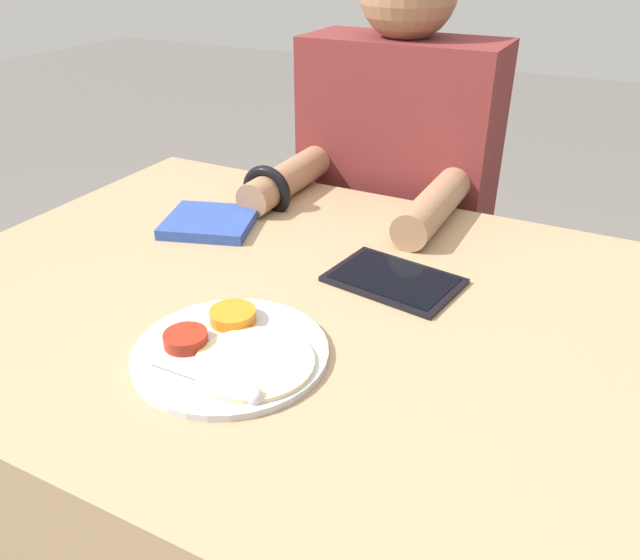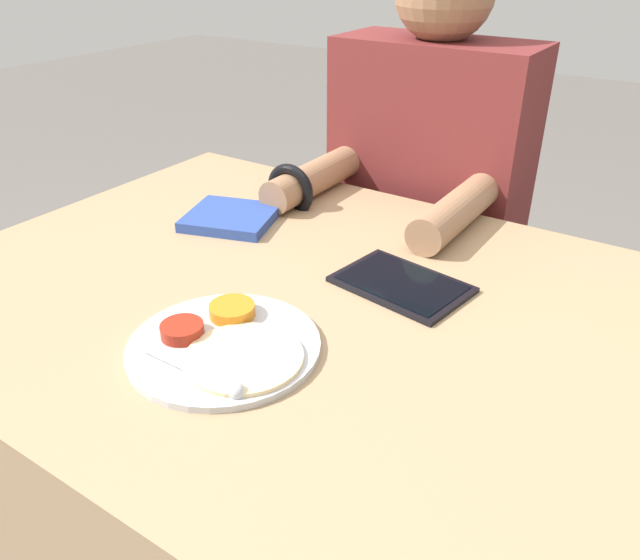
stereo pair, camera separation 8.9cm
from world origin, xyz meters
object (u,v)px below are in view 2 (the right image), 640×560
thali_tray (225,344)px  tablet_device (401,284)px  red_notebook (231,218)px  person_diner (421,244)px

thali_tray → tablet_device: (0.12, 0.29, -0.00)m
thali_tray → tablet_device: size_ratio=1.19×
red_notebook → person_diner: 0.52m
thali_tray → person_diner: (-0.06, 0.77, -0.18)m
tablet_device → red_notebook: bearing=173.9°
thali_tray → red_notebook: 0.43m
thali_tray → person_diner: bearing=94.5°
tablet_device → person_diner: (-0.18, 0.48, -0.17)m
thali_tray → tablet_device: bearing=67.1°
tablet_device → person_diner: size_ratio=0.18×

